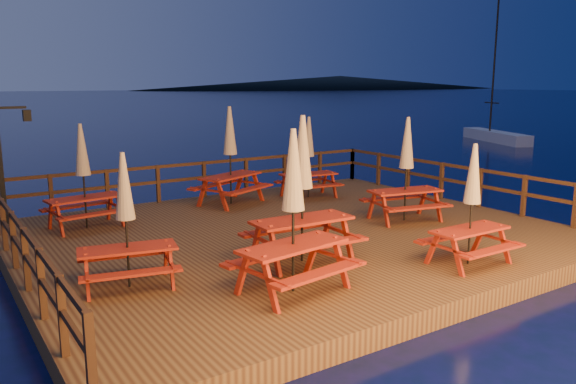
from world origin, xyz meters
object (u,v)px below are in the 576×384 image
lamp_post (6,151)px  picnic_table_1 (126,218)px  sailboat (495,137)px  picnic_table_0 (302,187)px  picnic_table_2 (309,156)px

lamp_post → picnic_table_1: bearing=-80.4°
sailboat → picnic_table_0: bearing=-126.3°
picnic_table_0 → picnic_table_2: picnic_table_0 is taller
picnic_table_2 → sailboat: bearing=32.3°
lamp_post → picnic_table_0: 7.80m
sailboat → picnic_table_2: sailboat is taller
lamp_post → picnic_table_1: (1.02, -6.02, -0.59)m
picnic_table_0 → picnic_table_2: 6.26m
lamp_post → picnic_table_2: bearing=-10.4°
lamp_post → picnic_table_0: (4.31, -6.49, -0.31)m
picnic_table_2 → picnic_table_1: bearing=-138.3°
picnic_table_0 → picnic_table_2: size_ratio=1.17×
picnic_table_1 → picnic_table_2: size_ratio=0.95×
picnic_table_1 → picnic_table_0: bearing=4.0°
sailboat → picnic_table_0: sailboat is taller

